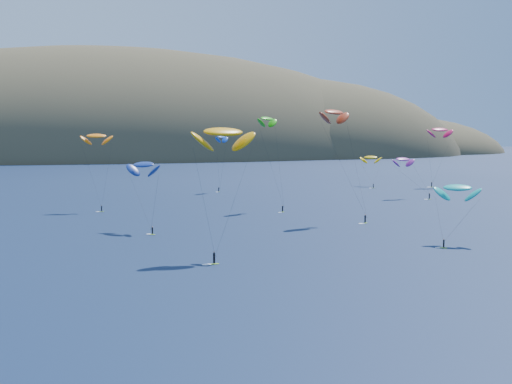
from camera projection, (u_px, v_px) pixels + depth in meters
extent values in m
ellipsoid|color=#3D3526|center=(114.00, 171.00, 611.75)|extent=(600.00, 300.00, 210.00)
ellipsoid|color=#3D3526|center=(296.00, 166.00, 643.51)|extent=(320.00, 220.00, 156.00)
ellipsoid|color=#3D3526|center=(391.00, 158.00, 719.11)|extent=(240.00, 180.00, 84.00)
cube|color=#B3F81B|center=(102.00, 212.00, 190.00)|extent=(1.31, 0.50, 0.07)
cylinder|color=black|center=(102.00, 209.00, 189.93)|extent=(0.30, 0.30, 1.37)
sphere|color=#8C6047|center=(102.00, 206.00, 189.86)|extent=(0.23, 0.23, 0.23)
ellipsoid|color=orange|center=(96.00, 136.00, 193.97)|extent=(8.53, 4.64, 4.56)
cube|color=#B3F81B|center=(214.00, 264.00, 115.05)|extent=(1.57, 0.57, 0.09)
cylinder|color=black|center=(214.00, 258.00, 114.96)|extent=(0.36, 0.36, 1.65)
sphere|color=#8C6047|center=(214.00, 252.00, 114.88)|extent=(0.28, 0.28, 0.28)
ellipsoid|color=#EE9C05|center=(223.00, 132.00, 122.92)|extent=(11.33, 5.95, 6.12)
cube|color=#B3F81B|center=(283.00, 212.00, 189.16)|extent=(1.33, 1.10, 0.07)
cylinder|color=black|center=(283.00, 209.00, 189.09)|extent=(0.32, 0.32, 1.44)
sphere|color=#8C6047|center=(283.00, 206.00, 189.02)|extent=(0.24, 0.24, 0.24)
ellipsoid|color=#26B40D|center=(267.00, 119.00, 195.32)|extent=(8.38, 7.41, 4.31)
cube|color=#B3F81B|center=(219.00, 192.00, 252.37)|extent=(1.23, 1.18, 0.07)
cylinder|color=black|center=(219.00, 190.00, 252.30)|extent=(0.31, 0.31, 1.41)
sphere|color=#8C6047|center=(219.00, 187.00, 252.23)|extent=(0.24, 0.24, 0.24)
ellipsoid|color=#0E44BA|center=(221.00, 137.00, 253.46)|extent=(7.28, 7.08, 3.87)
cube|color=#B3F81B|center=(444.00, 248.00, 131.00)|extent=(1.19, 1.13, 0.07)
cylinder|color=black|center=(444.00, 244.00, 130.93)|extent=(0.30, 0.30, 1.36)
sphere|color=#8C6047|center=(444.00, 239.00, 130.86)|extent=(0.23, 0.23, 0.23)
ellipsoid|color=#0BA39A|center=(458.00, 188.00, 136.60)|extent=(8.81, 8.54, 4.68)
cube|color=#B3F81B|center=(429.00, 199.00, 224.88)|extent=(1.55, 0.62, 0.08)
cylinder|color=black|center=(429.00, 196.00, 224.80)|extent=(0.35, 0.35, 1.61)
sphere|color=#8C6047|center=(429.00, 193.00, 224.72)|extent=(0.27, 0.27, 0.27)
ellipsoid|color=#89238A|center=(403.00, 159.00, 228.74)|extent=(8.45, 4.70, 4.49)
cube|color=#B3F81B|center=(432.00, 187.00, 273.84)|extent=(1.59, 0.57, 0.09)
cylinder|color=black|center=(432.00, 185.00, 273.76)|extent=(0.37, 0.37, 1.67)
sphere|color=#8C6047|center=(432.00, 182.00, 273.68)|extent=(0.28, 0.28, 0.28)
ellipsoid|color=#CB124B|center=(440.00, 130.00, 276.58)|extent=(10.84, 5.70, 5.85)
cube|color=#B3F81B|center=(365.00, 223.00, 166.28)|extent=(1.59, 1.03, 0.08)
cylinder|color=black|center=(365.00, 219.00, 166.20)|extent=(0.36, 0.36, 1.64)
sphere|color=#8C6047|center=(365.00, 215.00, 166.12)|extent=(0.28, 0.28, 0.28)
ellipsoid|color=#B43416|center=(334.00, 112.00, 168.90)|extent=(10.18, 7.69, 5.15)
cube|color=#B3F81B|center=(152.00, 235.00, 147.88)|extent=(1.10, 1.23, 0.07)
cylinder|color=black|center=(152.00, 231.00, 147.81)|extent=(0.30, 0.30, 1.37)
sphere|color=#8C6047|center=(152.00, 227.00, 147.75)|extent=(0.23, 0.23, 0.23)
ellipsoid|color=navy|center=(143.00, 165.00, 154.68)|extent=(8.46, 9.07, 4.74)
cube|color=#B3F81B|center=(373.00, 188.00, 268.74)|extent=(1.30, 1.04, 0.07)
cylinder|color=black|center=(373.00, 186.00, 268.67)|extent=(0.31, 0.31, 1.40)
sphere|color=#8C6047|center=(373.00, 184.00, 268.60)|extent=(0.23, 0.23, 0.23)
ellipsoid|color=#D6AA04|center=(371.00, 157.00, 280.21)|extent=(8.71, 7.51, 4.46)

